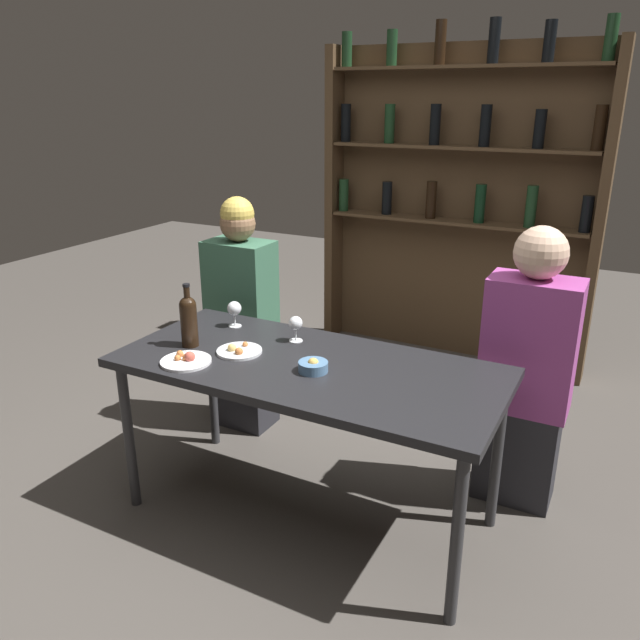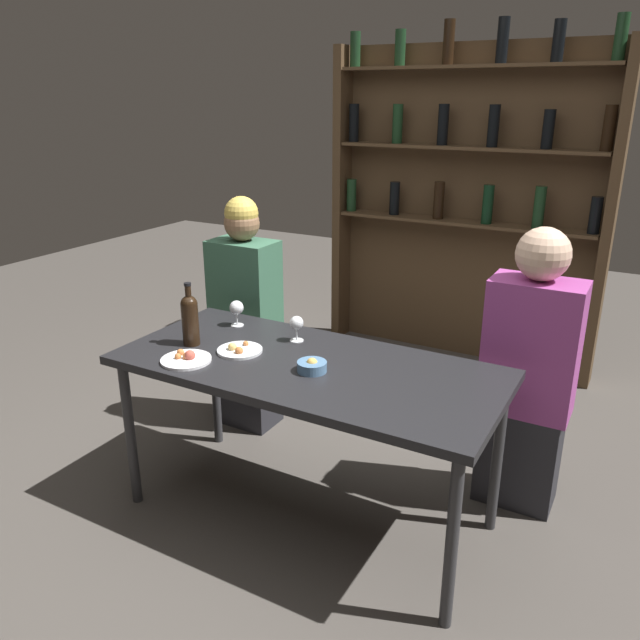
{
  "view_description": "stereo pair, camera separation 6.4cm",
  "coord_description": "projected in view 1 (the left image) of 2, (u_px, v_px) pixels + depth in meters",
  "views": [
    {
      "loc": [
        1.11,
        -2.01,
        1.73
      ],
      "look_at": [
        0.0,
        0.11,
        0.87
      ],
      "focal_mm": 35.0,
      "sensor_mm": 36.0,
      "label": 1
    },
    {
      "loc": [
        1.16,
        -1.97,
        1.73
      ],
      "look_at": [
        0.0,
        0.11,
        0.87
      ],
      "focal_mm": 35.0,
      "sensor_mm": 36.0,
      "label": 2
    }
  ],
  "objects": [
    {
      "name": "dining_table",
      "position": [
        308.0,
        377.0,
        2.52
      ],
      "size": [
        1.57,
        0.71,
        0.72
      ],
      "color": "black",
      "rests_on": "ground_plane"
    },
    {
      "name": "ground_plane",
      "position": [
        309.0,
        513.0,
        2.74
      ],
      "size": [
        10.0,
        10.0,
        0.0
      ],
      "primitive_type": "plane",
      "color": "#47423D"
    },
    {
      "name": "wine_rack_wall",
      "position": [
        458.0,
        193.0,
        4.07
      ],
      "size": [
        1.82,
        0.21,
        2.16
      ],
      "color": "#4C3823",
      "rests_on": "ground_plane"
    },
    {
      "name": "seated_person_right",
      "position": [
        526.0,
        376.0,
        2.67
      ],
      "size": [
        0.37,
        0.22,
        1.25
      ],
      "color": "#26262B",
      "rests_on": "ground_plane"
    },
    {
      "name": "food_plate_0",
      "position": [
        186.0,
        360.0,
        2.5
      ],
      "size": [
        0.2,
        0.2,
        0.05
      ],
      "color": "white",
      "rests_on": "dining_table"
    },
    {
      "name": "snack_bowl",
      "position": [
        313.0,
        366.0,
        2.42
      ],
      "size": [
        0.12,
        0.12,
        0.06
      ],
      "color": "#4C7299",
      "rests_on": "dining_table"
    },
    {
      "name": "seated_person_left",
      "position": [
        242.0,
        320.0,
        3.31
      ],
      "size": [
        0.34,
        0.22,
        1.26
      ],
      "color": "#26262B",
      "rests_on": "ground_plane"
    },
    {
      "name": "wine_bottle",
      "position": [
        189.0,
        319.0,
        2.63
      ],
      "size": [
        0.07,
        0.07,
        0.28
      ],
      "color": "black",
      "rests_on": "dining_table"
    },
    {
      "name": "wine_glass_1",
      "position": [
        296.0,
        324.0,
        2.69
      ],
      "size": [
        0.06,
        0.06,
        0.11
      ],
      "color": "silver",
      "rests_on": "dining_table"
    },
    {
      "name": "wine_glass_0",
      "position": [
        234.0,
        309.0,
        2.87
      ],
      "size": [
        0.07,
        0.07,
        0.12
      ],
      "color": "silver",
      "rests_on": "dining_table"
    },
    {
      "name": "food_plate_1",
      "position": [
        239.0,
        351.0,
        2.6
      ],
      "size": [
        0.19,
        0.19,
        0.04
      ],
      "color": "silver",
      "rests_on": "dining_table"
    }
  ]
}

